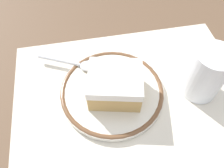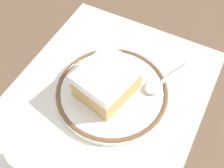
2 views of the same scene
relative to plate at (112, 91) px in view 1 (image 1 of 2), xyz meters
name	(u,v)px [view 1 (image 1 of 2)]	position (x,y,z in m)	size (l,w,h in m)	color
ground_plane	(132,94)	(0.04, -0.01, -0.01)	(2.40, 2.40, 0.00)	brown
placemat	(132,93)	(0.04, -0.01, -0.01)	(0.45, 0.33, 0.00)	beige
plate	(112,91)	(0.00, 0.00, 0.00)	(0.20, 0.20, 0.01)	silver
cake_slice	(115,83)	(0.00, 0.00, 0.03)	(0.11, 0.10, 0.06)	tan
spoon	(78,64)	(-0.06, 0.07, 0.01)	(0.12, 0.07, 0.01)	silver
cup	(205,76)	(0.17, -0.02, 0.04)	(0.07, 0.07, 0.10)	white
napkin	(178,55)	(0.16, 0.07, -0.01)	(0.13, 0.12, 0.00)	white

